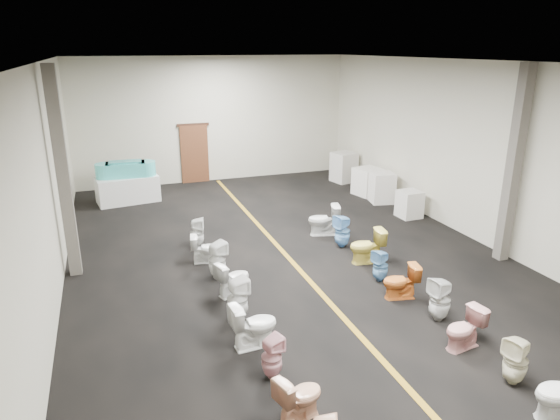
# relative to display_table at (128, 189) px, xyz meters

# --- Properties ---
(floor) EXTENTS (16.00, 16.00, 0.00)m
(floor) POSITION_rel_display_table_xyz_m (3.32, -6.18, -0.42)
(floor) COLOR black
(floor) RESTS_ON ground
(ceiling) EXTENTS (16.00, 16.00, 0.00)m
(ceiling) POSITION_rel_display_table_xyz_m (3.32, -6.18, 4.08)
(ceiling) COLOR black
(ceiling) RESTS_ON ground
(wall_back) EXTENTS (10.00, 0.00, 10.00)m
(wall_back) POSITION_rel_display_table_xyz_m (3.32, 1.82, 1.83)
(wall_back) COLOR #BBB8A0
(wall_back) RESTS_ON ground
(wall_left) EXTENTS (0.00, 16.00, 16.00)m
(wall_left) POSITION_rel_display_table_xyz_m (-1.68, -6.18, 1.83)
(wall_left) COLOR #BBB8A0
(wall_left) RESTS_ON ground
(wall_right) EXTENTS (0.00, 16.00, 16.00)m
(wall_right) POSITION_rel_display_table_xyz_m (8.32, -6.18, 1.83)
(wall_right) COLOR #BBB8A0
(wall_right) RESTS_ON ground
(aisle_stripe) EXTENTS (0.12, 15.60, 0.01)m
(aisle_stripe) POSITION_rel_display_table_xyz_m (3.32, -6.18, -0.42)
(aisle_stripe) COLOR #946B15
(aisle_stripe) RESTS_ON floor
(back_door) EXTENTS (1.00, 0.10, 2.10)m
(back_door) POSITION_rel_display_table_xyz_m (2.52, 1.76, 0.63)
(back_door) COLOR #562D19
(back_door) RESTS_ON floor
(door_frame) EXTENTS (1.15, 0.08, 0.10)m
(door_frame) POSITION_rel_display_table_xyz_m (2.52, 1.77, 1.70)
(door_frame) COLOR #331C11
(door_frame) RESTS_ON back_door
(column_left) EXTENTS (0.25, 0.25, 4.50)m
(column_left) POSITION_rel_display_table_xyz_m (-1.43, -5.18, 1.83)
(column_left) COLOR #59544C
(column_left) RESTS_ON floor
(column_right) EXTENTS (0.25, 0.25, 4.50)m
(column_right) POSITION_rel_display_table_xyz_m (8.07, -7.68, 1.83)
(column_right) COLOR #59544C
(column_right) RESTS_ON floor
(display_table) EXTENTS (2.01, 1.22, 0.84)m
(display_table) POSITION_rel_display_table_xyz_m (0.00, 0.00, 0.00)
(display_table) COLOR silver
(display_table) RESTS_ON floor
(bathtub) EXTENTS (1.86, 0.73, 0.55)m
(bathtub) POSITION_rel_display_table_xyz_m (0.00, 0.00, 0.65)
(bathtub) COLOR #42C0BD
(bathtub) RESTS_ON display_table
(appliance_crate_a) EXTENTS (0.64, 0.64, 0.79)m
(appliance_crate_a) POSITION_rel_display_table_xyz_m (7.72, -4.34, -0.02)
(appliance_crate_a) COLOR silver
(appliance_crate_a) RESTS_ON floor
(appliance_crate_b) EXTENTS (0.83, 0.83, 0.97)m
(appliance_crate_b) POSITION_rel_display_table_xyz_m (7.72, -2.77, 0.07)
(appliance_crate_b) COLOR silver
(appliance_crate_b) RESTS_ON floor
(appliance_crate_c) EXTENTS (0.97, 0.97, 0.91)m
(appliance_crate_c) POSITION_rel_display_table_xyz_m (7.72, -1.85, 0.04)
(appliance_crate_c) COLOR white
(appliance_crate_c) RESTS_ON floor
(appliance_crate_d) EXTENTS (0.91, 0.91, 1.09)m
(appliance_crate_d) POSITION_rel_display_table_xyz_m (7.72, -0.02, 0.12)
(appliance_crate_d) COLOR beige
(appliance_crate_d) RESTS_ON floor
(toilet_left_2) EXTENTS (0.77, 0.57, 0.70)m
(toilet_left_2) POSITION_rel_display_table_xyz_m (1.57, -11.08, -0.07)
(toilet_left_2) COLOR #DFA481
(toilet_left_2) RESTS_ON floor
(toilet_left_3) EXTENTS (0.41, 0.40, 0.70)m
(toilet_left_3) POSITION_rel_display_table_xyz_m (1.50, -10.12, -0.07)
(toilet_left_3) COLOR #D1969C
(toilet_left_3) RESTS_ON floor
(toilet_left_4) EXTENTS (0.81, 0.50, 0.80)m
(toilet_left_4) POSITION_rel_display_table_xyz_m (1.49, -9.22, -0.02)
(toilet_left_4) COLOR white
(toilet_left_4) RESTS_ON floor
(toilet_left_5) EXTENTS (0.45, 0.44, 0.84)m
(toilet_left_5) POSITION_rel_display_table_xyz_m (1.45, -8.31, 0.00)
(toilet_left_5) COLOR white
(toilet_left_5) RESTS_ON floor
(toilet_left_6) EXTENTS (0.80, 0.60, 0.72)m
(toilet_left_6) POSITION_rel_display_table_xyz_m (1.62, -7.32, -0.06)
(toilet_left_6) COLOR silver
(toilet_left_6) RESTS_ON floor
(toilet_left_7) EXTENTS (0.49, 0.49, 0.83)m
(toilet_left_7) POSITION_rel_display_table_xyz_m (1.49, -6.45, -0.01)
(toilet_left_7) COLOR silver
(toilet_left_7) RESTS_ON floor
(toilet_left_8) EXTENTS (0.71, 0.48, 0.67)m
(toilet_left_8) POSITION_rel_display_table_xyz_m (1.41, -5.55, -0.08)
(toilet_left_8) COLOR white
(toilet_left_8) RESTS_ON floor
(toilet_left_9) EXTENTS (0.42, 0.42, 0.76)m
(toilet_left_9) POSITION_rel_display_table_xyz_m (1.40, -4.56, -0.04)
(toilet_left_9) COLOR silver
(toilet_left_9) RESTS_ON floor
(toilet_right_2) EXTENTS (0.45, 0.44, 0.78)m
(toilet_right_2) POSITION_rel_display_table_xyz_m (4.87, -11.45, -0.03)
(toilet_right_2) COLOR beige
(toilet_right_2) RESTS_ON floor
(toilet_right_3) EXTENTS (0.75, 0.50, 0.71)m
(toilet_right_3) POSITION_rel_display_table_xyz_m (4.76, -10.44, -0.07)
(toilet_right_3) COLOR #D69592
(toilet_right_3) RESTS_ON floor
(toilet_right_4) EXTENTS (0.43, 0.42, 0.84)m
(toilet_right_4) POSITION_rel_display_table_xyz_m (4.94, -9.55, -0.00)
(toilet_right_4) COLOR silver
(toilet_right_4) RESTS_ON floor
(toilet_right_5) EXTENTS (0.76, 0.53, 0.71)m
(toilet_right_5) POSITION_rel_display_table_xyz_m (4.73, -8.58, -0.06)
(toilet_right_5) COLOR #CA6926
(toilet_right_5) RESTS_ON floor
(toilet_right_6) EXTENTS (0.40, 0.40, 0.71)m
(toilet_right_6) POSITION_rel_display_table_xyz_m (4.74, -7.77, -0.07)
(toilet_right_6) COLOR #679FCD
(toilet_right_6) RESTS_ON floor
(toilet_right_7) EXTENTS (0.85, 0.56, 0.81)m
(toilet_right_7) POSITION_rel_display_table_xyz_m (4.94, -6.83, -0.01)
(toilet_right_7) COLOR #E1CD53
(toilet_right_7) RESTS_ON floor
(toilet_right_8) EXTENTS (0.46, 0.46, 0.84)m
(toilet_right_8) POSITION_rel_display_table_xyz_m (4.83, -5.77, -0.00)
(toilet_right_8) COLOR #77B7EF
(toilet_right_8) RESTS_ON floor
(toilet_right_9) EXTENTS (0.91, 0.66, 0.83)m
(toilet_right_9) POSITION_rel_display_table_xyz_m (4.73, -4.84, -0.00)
(toilet_right_9) COLOR silver
(toilet_right_9) RESTS_ON floor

